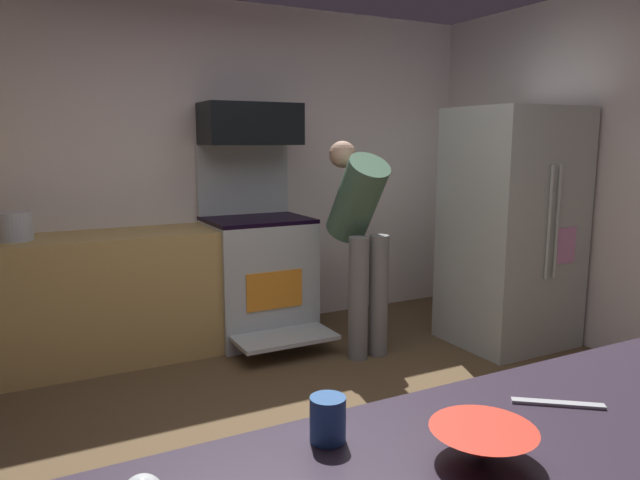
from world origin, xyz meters
TOP-DOWN VIEW (x-y plane):
  - ground_plane at (0.00, 0.00)m, footprint 5.20×4.80m
  - wall_back at (0.00, 2.34)m, footprint 5.20×0.12m
  - lower_cabinet_run at (-0.90, 1.98)m, footprint 2.40×0.60m
  - oven_range at (0.38, 1.97)m, footprint 0.76×1.01m
  - microwave at (0.38, 2.06)m, footprint 0.74×0.38m
  - refrigerator at (2.03, 0.97)m, footprint 0.84×0.78m
  - person_cook at (0.91, 1.31)m, footprint 0.31×0.61m
  - mixing_bowl_large at (-0.48, -1.43)m, footprint 0.22×0.22m
  - mug_coffee at (-0.73, -1.21)m, footprint 0.08×0.08m
  - knife_chef at (-0.15, -1.32)m, footprint 0.19×0.15m
  - stock_pot at (-1.29, 1.98)m, footprint 0.23×0.23m

SIDE VIEW (x-z plane):
  - ground_plane at x=0.00m, z-range -0.02..0.00m
  - lower_cabinet_run at x=-0.90m, z-range 0.00..0.90m
  - oven_range at x=0.38m, z-range -0.24..1.26m
  - refrigerator at x=2.03m, z-range 0.00..1.77m
  - knife_chef at x=-0.15m, z-range 0.90..0.91m
  - person_cook at x=0.91m, z-range 0.14..1.67m
  - mixing_bowl_large at x=-0.48m, z-range 0.90..0.97m
  - mug_coffee at x=-0.73m, z-range 0.90..1.00m
  - stock_pot at x=-1.29m, z-range 0.90..1.09m
  - wall_back at x=0.00m, z-range 0.00..2.60m
  - microwave at x=0.38m, z-range 1.50..1.82m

